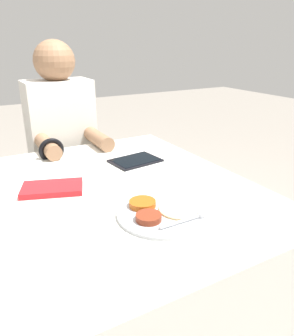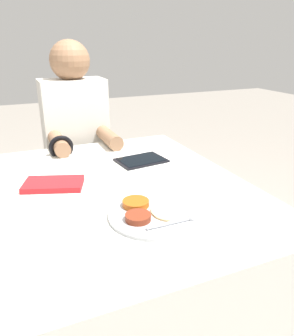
% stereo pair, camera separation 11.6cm
% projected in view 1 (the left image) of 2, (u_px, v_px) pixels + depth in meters
% --- Properties ---
extents(dining_table, '(1.03, 1.09, 0.70)m').
position_uv_depth(dining_table, '(105.00, 275.00, 1.25)').
color(dining_table, silver).
rests_on(dining_table, ground_plane).
extents(thali_tray, '(0.28, 0.28, 0.03)m').
position_uv_depth(thali_tray, '(162.00, 212.00, 0.97)').
color(thali_tray, '#B7BABF').
rests_on(thali_tray, dining_table).
extents(red_notebook, '(0.23, 0.18, 0.02)m').
position_uv_depth(red_notebook, '(52.00, 189.00, 1.12)').
color(red_notebook, silver).
rests_on(red_notebook, dining_table).
extents(tablet_device, '(0.22, 0.17, 0.01)m').
position_uv_depth(tablet_device, '(135.00, 161.00, 1.40)').
color(tablet_device, black).
rests_on(tablet_device, dining_table).
extents(person_diner, '(0.34, 0.44, 1.19)m').
position_uv_depth(person_diner, '(64.00, 162.00, 1.77)').
color(person_diner, black).
rests_on(person_diner, ground_plane).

